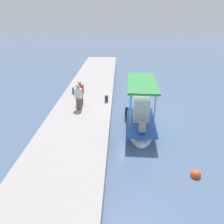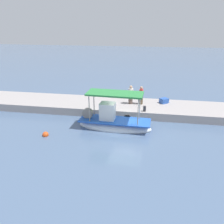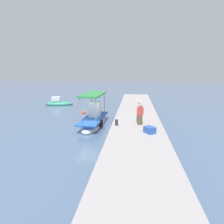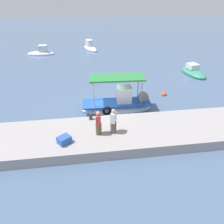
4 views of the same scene
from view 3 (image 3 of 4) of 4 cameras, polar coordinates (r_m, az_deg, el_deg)
The scene contains 9 objects.
ground_plane at distance 17.41m, azimuth -5.39°, elevation -4.49°, with size 120.00×120.00×0.00m, color slate.
dock_quay at distance 16.98m, azimuth 6.88°, elevation -3.76°, with size 36.00×3.86×0.68m, color #A09997.
main_fishing_boat at distance 18.18m, azimuth -5.04°, elevation -2.14°, with size 5.62×1.87×3.17m.
fisherman_near_bollard at distance 16.74m, azimuth 7.53°, elevation -0.13°, with size 0.49×0.54×1.67m.
fisherman_by_crate at distance 15.85m, azimuth 7.77°, elevation -0.91°, with size 0.42×0.50×1.62m.
mooring_bollard at distance 15.63m, azimuth 1.28°, elevation -2.90°, with size 0.24×0.24×0.45m, color #2D2D33.
cargo_crate at distance 14.02m, azimuth 10.39°, elevation -4.89°, with size 0.70×0.56×0.44m, color #2C57AF.
marker_buoy at distance 23.08m, azimuth -7.82°, elevation -0.21°, with size 0.44×0.44×0.44m.
moored_boat_far at distance 29.25m, azimuth -14.49°, elevation 2.37°, with size 2.39×3.95×1.35m.
Camera 3 is at (-16.34, -3.44, 4.94)m, focal length 33.04 mm.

